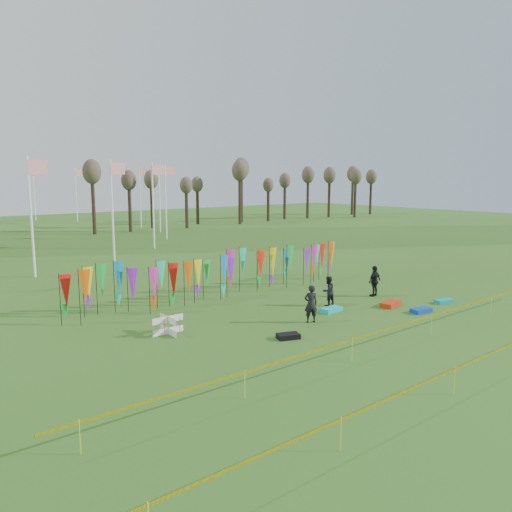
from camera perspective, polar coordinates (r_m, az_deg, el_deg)
ground at (r=22.01m, az=9.22°, el=-8.65°), size 160.00×160.00×0.00m
banner_row at (r=27.96m, az=-3.15°, el=-1.54°), size 18.64×0.64×2.41m
caution_tape_near at (r=20.01m, az=14.53°, el=-8.30°), size 26.00×0.02×0.90m
caution_tape_far at (r=18.12m, az=24.36°, el=-10.66°), size 26.00×0.02×0.90m
tree_line at (r=75.06m, az=0.85°, el=8.63°), size 53.92×1.92×7.84m
box_kite at (r=21.73m, az=-10.01°, el=-7.78°), size 0.73×0.73×0.82m
person_left at (r=23.13m, az=6.28°, el=-5.45°), size 0.78×0.69×1.76m
person_mid at (r=26.28m, az=8.25°, el=-3.97°), size 0.76×0.47×1.55m
person_right at (r=28.78m, az=13.40°, el=-2.80°), size 1.06×0.66×1.74m
kite_bag_turquoise at (r=25.22m, az=8.60°, el=-6.08°), size 1.16×0.63×0.23m
kite_bag_blue at (r=26.14m, az=18.35°, el=-5.91°), size 1.11×0.68×0.22m
kite_bag_red at (r=26.95m, az=15.13°, el=-5.29°), size 1.45×0.91×0.25m
kite_bag_black at (r=21.00m, az=3.70°, el=-9.12°), size 1.05×0.82×0.21m
kite_bag_teal at (r=28.49m, az=20.68°, el=-4.85°), size 1.11×0.71×0.20m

